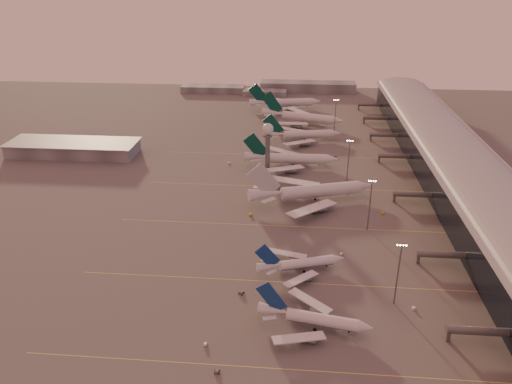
{
  "coord_description": "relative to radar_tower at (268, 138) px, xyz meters",
  "views": [
    {
      "loc": [
        21.6,
        -148.91,
        109.57
      ],
      "look_at": [
        2.55,
        71.4,
        9.34
      ],
      "focal_mm": 35.0,
      "sensor_mm": 36.0,
      "label": 1
    }
  ],
  "objects": [
    {
      "name": "narrowbody_mid",
      "position": [
        19.8,
        -101.87,
        -18.07
      ],
      "size": [
        35.28,
        27.71,
        14.23
      ],
      "color": "silver",
      "rests_on": "ground"
    },
    {
      "name": "gsv_tug_near",
      "position": [
        -4.52,
        -158.29,
        -20.45
      ],
      "size": [
        2.19,
        3.49,
        0.97
      ],
      "color": "#55575A",
      "rests_on": "ground"
    },
    {
      "name": "mast_a",
      "position": [
        53.0,
        -120.0,
        -7.21
      ],
      "size": [
        3.6,
        0.56,
        25.0
      ],
      "color": "#575A5F",
      "rests_on": "ground"
    },
    {
      "name": "radar_tower",
      "position": [
        0.0,
        0.0,
        0.0
      ],
      "size": [
        6.4,
        6.4,
        31.1
      ],
      "color": "#575A5F",
      "rests_on": "ground"
    },
    {
      "name": "gsv_truck_c",
      "position": [
        -4.13,
        -55.7,
        -19.68
      ],
      "size": [
        6.27,
        5.43,
        2.49
      ],
      "color": "gold",
      "rests_on": "ground"
    },
    {
      "name": "ground",
      "position": [
        -5.0,
        -120.0,
        -20.95
      ],
      "size": [
        700.0,
        700.0,
        0.0
      ],
      "primitive_type": "plane",
      "color": "#4C4A4A",
      "rests_on": "ground"
    },
    {
      "name": "greentail_c",
      "position": [
        19.94,
        99.7,
        -16.83
      ],
      "size": [
        62.46,
        49.72,
        23.34
      ],
      "color": "silver",
      "rests_on": "ground"
    },
    {
      "name": "gsv_truck_d",
      "position": [
        -24.11,
        12.61,
        -19.82
      ],
      "size": [
        3.97,
        5.82,
        2.22
      ],
      "color": "white",
      "rests_on": "ground"
    },
    {
      "name": "widebody_white",
      "position": [
        25.18,
        -36.87,
        -16.9
      ],
      "size": [
        64.33,
        50.77,
        23.36
      ],
      "color": "silver",
      "rests_on": "ground"
    },
    {
      "name": "gsv_tug_far",
      "position": [
        10.38,
        -26.57,
        -20.48
      ],
      "size": [
        2.5,
        3.48,
        0.9
      ],
      "color": "white",
      "rests_on": "ground"
    },
    {
      "name": "taxiway_markings",
      "position": [
        25.0,
        -64.0,
        -20.94
      ],
      "size": [
        180.0,
        185.25,
        0.02
      ],
      "color": "#E2D04F",
      "rests_on": "ground"
    },
    {
      "name": "gsv_truck_a",
      "position": [
        -9.59,
        -147.08,
        -19.85
      ],
      "size": [
        5.43,
        2.2,
        2.16
      ],
      "color": "white",
      "rests_on": "ground"
    },
    {
      "name": "mast_b",
      "position": [
        50.0,
        -65.0,
        -7.21
      ],
      "size": [
        3.6,
        0.56,
        25.0
      ],
      "color": "#575A5F",
      "rests_on": "ground"
    },
    {
      "name": "gsv_truck_b",
      "position": [
        36.99,
        -88.78,
        -19.85
      ],
      "size": [
        5.63,
        3.12,
        2.15
      ],
      "color": "white",
      "rests_on": "ground"
    },
    {
      "name": "terminal",
      "position": [
        102.88,
        -9.91,
        -10.43
      ],
      "size": [
        57.0,
        362.0,
        23.04
      ],
      "color": "black",
      "rests_on": "ground"
    },
    {
      "name": "gsv_catering_b",
      "position": [
        59.25,
        -49.03,
        -18.7
      ],
      "size": [
        5.98,
        4.08,
        4.51
      ],
      "color": "gold",
      "rests_on": "ground"
    },
    {
      "name": "narrowbody_near",
      "position": [
        24.25,
        -135.4,
        -17.86
      ],
      "size": [
        38.76,
        30.66,
        15.27
      ],
      "color": "silver",
      "rests_on": "ground"
    },
    {
      "name": "distant_horizon",
      "position": [
        -2.38,
        205.14,
        -17.06
      ],
      "size": [
        165.0,
        37.5,
        9.0
      ],
      "color": "#5B5D62",
      "rests_on": "ground"
    },
    {
      "name": "greentail_a",
      "position": [
        13.74,
        11.32,
        -17.3
      ],
      "size": [
        56.88,
        45.9,
        20.65
      ],
      "color": "silver",
      "rests_on": "ground"
    },
    {
      "name": "gsv_catering_a",
      "position": [
        59.51,
        -122.64,
        -18.95
      ],
      "size": [
        5.32,
        3.62,
        4.01
      ],
      "color": "white",
      "rests_on": "ground"
    },
    {
      "name": "mast_d",
      "position": [
        43.0,
        80.0,
        -7.21
      ],
      "size": [
        3.6,
        0.56,
        25.0
      ],
      "color": "#575A5F",
      "rests_on": "ground"
    },
    {
      "name": "greentail_b",
      "position": [
        20.4,
        59.44,
        -17.46
      ],
      "size": [
        54.0,
        43.27,
        19.73
      ],
      "color": "silver",
      "rests_on": "ground"
    },
    {
      "name": "greentail_d",
      "position": [
        5.95,
        143.58,
        -17.0
      ],
      "size": [
        60.94,
        48.73,
        22.39
      ],
      "color": "silver",
      "rests_on": "ground"
    },
    {
      "name": "hangar",
      "position": [
        -125.0,
        20.0,
        -16.63
      ],
      "size": [
        82.0,
        27.0,
        8.5
      ],
      "color": "#5B5D62",
      "rests_on": "ground"
    },
    {
      "name": "gsv_tug_mid",
      "position": [
        -1.74,
        -118.93,
        -20.4
      ],
      "size": [
        4.32,
        3.65,
        1.06
      ],
      "color": "#55575A",
      "rests_on": "ground"
    },
    {
      "name": "gsv_tug_hangar",
      "position": [
        40.75,
        28.92,
        -20.39
      ],
      "size": [
        4.25,
        3.17,
        1.08
      ],
      "color": "#55575A",
      "rests_on": "ground"
    },
    {
      "name": "mast_c",
      "position": [
        45.0,
        -10.0,
        -7.21
      ],
      "size": [
        3.6,
        0.56,
        25.0
      ],
      "color": "#575A5F",
      "rests_on": "ground"
    }
  ]
}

